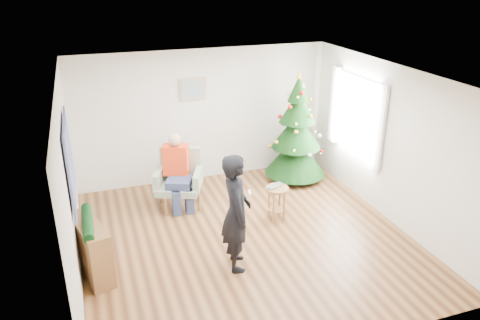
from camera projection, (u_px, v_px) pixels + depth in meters
name	position (u px, v px, depth m)	size (l,w,h in m)	color
floor	(246.00, 238.00, 7.43)	(5.00, 5.00, 0.00)	brown
ceiling	(247.00, 76.00, 6.43)	(5.00, 5.00, 0.00)	white
wall_back	(204.00, 116.00, 9.12)	(5.00, 5.00, 0.00)	silver
wall_front	(329.00, 254.00, 4.75)	(5.00, 5.00, 0.00)	silver
wall_left	(69.00, 187.00, 6.19)	(5.00, 5.00, 0.00)	silver
wall_right	(390.00, 144.00, 7.68)	(5.00, 5.00, 0.00)	silver
window_panel	(356.00, 115.00, 8.47)	(0.04, 1.30, 1.40)	white
curtains	(355.00, 116.00, 8.46)	(0.05, 1.75, 1.50)	white
christmas_tree	(297.00, 132.00, 9.19)	(1.21, 1.21, 2.19)	#3F2816
stool	(277.00, 203.00, 7.90)	(0.39, 0.39, 0.59)	brown
laptop	(277.00, 187.00, 7.78)	(0.32, 0.21, 0.03)	silver
armchair	(179.00, 185.00, 8.35)	(0.97, 0.95, 1.02)	#8EA283
seated_person	(178.00, 171.00, 8.18)	(0.56, 0.71, 1.34)	navy
standing_man	(236.00, 212.00, 6.44)	(0.63, 0.41, 1.72)	black
game_controller	(250.00, 193.00, 6.36)	(0.04, 0.13, 0.04)	white
console	(91.00, 249.00, 6.44)	(0.30, 1.00, 0.80)	brown
garland	(88.00, 222.00, 6.28)	(0.14, 0.14, 0.90)	black
tapestry	(70.00, 161.00, 6.36)	(0.03, 1.50, 1.15)	black
framed_picture	(193.00, 89.00, 8.81)	(0.52, 0.05, 0.42)	tan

